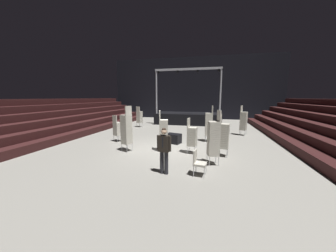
% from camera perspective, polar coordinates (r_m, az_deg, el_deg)
% --- Properties ---
extents(ground_plane, '(22.00, 30.00, 0.10)m').
position_cam_1_polar(ground_plane, '(10.19, -0.60, -7.33)').
color(ground_plane, gray).
extents(arena_end_wall, '(22.00, 0.30, 8.00)m').
position_cam_1_polar(arena_end_wall, '(24.63, 8.05, 11.68)').
color(arena_end_wall, black).
rests_on(arena_end_wall, ground_plane).
extents(bleacher_bank_left, '(4.50, 24.00, 2.70)m').
position_cam_1_polar(bleacher_bank_left, '(15.36, -33.11, 2.07)').
color(bleacher_bank_left, black).
rests_on(bleacher_bank_left, ground_plane).
extents(stage_riser, '(6.85, 3.24, 5.63)m').
position_cam_1_polar(stage_riser, '(19.71, 6.44, 2.65)').
color(stage_riser, black).
rests_on(stage_riser, ground_plane).
extents(man_with_tie, '(0.57, 0.30, 1.74)m').
position_cam_1_polar(man_with_tie, '(6.66, -1.29, -6.99)').
color(man_with_tie, black).
rests_on(man_with_tie, ground_plane).
extents(chair_stack_front_left, '(0.54, 0.54, 2.14)m').
position_cam_1_polar(chair_stack_front_left, '(9.46, -1.44, -1.65)').
color(chair_stack_front_left, '#B2B5BA').
rests_on(chair_stack_front_left, ground_plane).
extents(chair_stack_front_right, '(0.50, 0.50, 1.79)m').
position_cam_1_polar(chair_stack_front_right, '(9.18, 7.54, -3.12)').
color(chair_stack_front_right, '#B2B5BA').
rests_on(chair_stack_front_right, ground_plane).
extents(chair_stack_mid_left, '(0.48, 0.48, 2.31)m').
position_cam_1_polar(chair_stack_mid_left, '(11.80, 12.77, 0.68)').
color(chair_stack_mid_left, '#B2B5BA').
rests_on(chair_stack_mid_left, ground_plane).
extents(chair_stack_mid_right, '(0.52, 0.52, 2.05)m').
position_cam_1_polar(chair_stack_mid_right, '(9.01, 17.21, -2.86)').
color(chair_stack_mid_right, '#B2B5BA').
rests_on(chair_stack_mid_right, ground_plane).
extents(chair_stack_mid_centre, '(0.55, 0.55, 1.96)m').
position_cam_1_polar(chair_stack_mid_centre, '(17.53, -9.01, 2.90)').
color(chair_stack_mid_centre, '#B2B5BA').
rests_on(chair_stack_mid_centre, ground_plane).
extents(chair_stack_rear_left, '(0.58, 0.58, 2.22)m').
position_cam_1_polar(chair_stack_rear_left, '(14.55, 22.69, 1.58)').
color(chair_stack_rear_left, '#B2B5BA').
rests_on(chair_stack_rear_left, ground_plane).
extents(chair_stack_rear_right, '(0.59, 0.59, 1.71)m').
position_cam_1_polar(chair_stack_rear_right, '(12.00, -15.62, -0.71)').
color(chair_stack_rear_right, '#B2B5BA').
rests_on(chair_stack_rear_right, ground_plane).
extents(chair_stack_rear_centre, '(0.57, 0.57, 2.39)m').
position_cam_1_polar(chair_stack_rear_centre, '(9.66, -12.96, -0.89)').
color(chair_stack_rear_centre, '#B2B5BA').
rests_on(chair_stack_rear_centre, ground_plane).
extents(chair_stack_aisle_left, '(0.54, 0.54, 2.31)m').
position_cam_1_polar(chair_stack_aisle_left, '(7.75, 14.20, -3.67)').
color(chair_stack_aisle_left, '#B2B5BA').
rests_on(chair_stack_aisle_left, ground_plane).
extents(equipment_road_case, '(1.04, 0.85, 0.59)m').
position_cam_1_polar(equipment_road_case, '(11.24, 1.71, -3.95)').
color(equipment_road_case, black).
rests_on(equipment_road_case, ground_plane).
extents(loose_chair_near_man, '(0.50, 0.50, 0.95)m').
position_cam_1_polar(loose_chair_near_man, '(6.75, 9.50, -10.89)').
color(loose_chair_near_man, '#B2B5BA').
rests_on(loose_chair_near_man, ground_plane).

